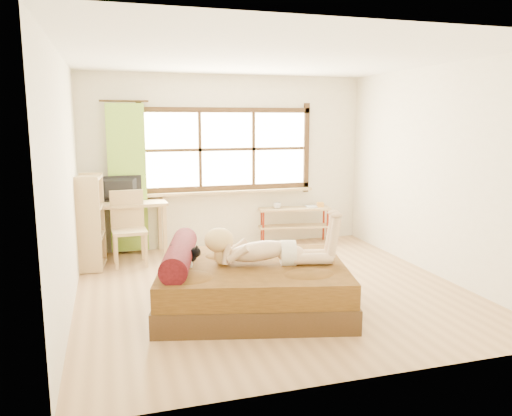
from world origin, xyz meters
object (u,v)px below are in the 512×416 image
object	(u,v)px
chair	(128,223)
bookshelf	(91,222)
pipe_shelf	(295,217)
kitten	(184,256)
desk	(120,210)
woman	(268,237)
bed	(248,284)

from	to	relation	value
chair	bookshelf	xyz separation A→B (m)	(-0.50, -0.12, 0.08)
chair	pipe_shelf	distance (m)	2.73
kitten	pipe_shelf	bearing A→B (deg)	62.25
desk	chair	distance (m)	0.39
woman	kitten	xyz separation A→B (m)	(-0.87, 0.15, -0.18)
woman	desk	size ratio (longest dim) A/B	1.03
desk	pipe_shelf	bearing A→B (deg)	-0.29
pipe_shelf	woman	bearing A→B (deg)	-108.33
woman	pipe_shelf	world-z (taller)	woman
bed	woman	size ratio (longest dim) A/B	1.66
desk	chair	size ratio (longest dim) A/B	1.30
woman	chair	distance (m)	2.59
desk	bed	bearing A→B (deg)	-66.07
woman	pipe_shelf	xyz separation A→B (m)	(1.33, 2.67, -0.36)
bed	pipe_shelf	size ratio (longest dim) A/B	1.91
chair	bed	bearing A→B (deg)	-64.32
bookshelf	chair	bearing A→B (deg)	18.73
bed	bookshelf	size ratio (longest dim) A/B	1.79
desk	bookshelf	world-z (taller)	bookshelf
desk	pipe_shelf	xyz separation A→B (m)	(2.78, 0.12, -0.29)
desk	woman	bearing A→B (deg)	-63.15
woman	pipe_shelf	size ratio (longest dim) A/B	1.16
kitten	woman	bearing A→B (deg)	3.66
bed	chair	size ratio (longest dim) A/B	2.22
woman	bookshelf	bearing A→B (deg)	145.09
pipe_shelf	chair	bearing A→B (deg)	-161.77
kitten	desk	size ratio (longest dim) A/B	0.22
desk	pipe_shelf	distance (m)	2.80
kitten	pipe_shelf	distance (m)	3.35
pipe_shelf	bookshelf	world-z (taller)	bookshelf
woman	bed	bearing A→B (deg)	176.19
desk	pipe_shelf	size ratio (longest dim) A/B	1.12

